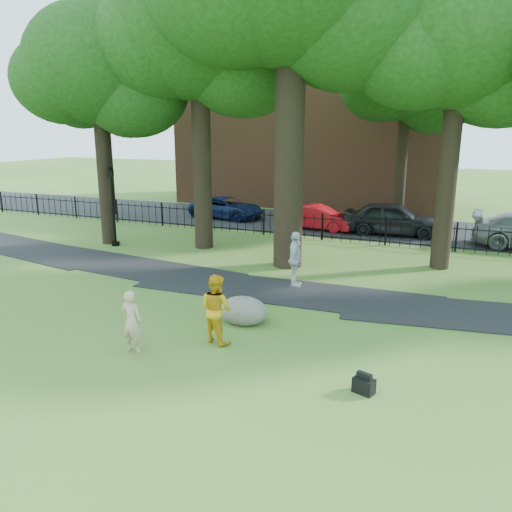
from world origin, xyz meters
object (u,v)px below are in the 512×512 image
at_px(boulder, 244,309).
at_px(red_sedan, 318,218).
at_px(woman, 132,321).
at_px(man, 216,309).
at_px(lamppost, 113,208).

xyz_separation_m(boulder, red_sedan, (-1.68, 13.34, 0.24)).
relative_size(boulder, red_sedan, 0.35).
relative_size(woman, man, 0.88).
bearing_deg(boulder, lamppost, 146.06).
bearing_deg(red_sedan, boulder, -167.44).
bearing_deg(woman, red_sedan, -90.37).
distance_m(man, boulder, 1.51).
distance_m(lamppost, red_sedan, 10.44).
bearing_deg(red_sedan, woman, -174.68).
bearing_deg(boulder, woman, -121.96).
height_order(boulder, lamppost, lamppost).
height_order(man, boulder, man).
xyz_separation_m(man, lamppost, (-9.09, 7.61, 0.87)).
distance_m(woman, red_sedan, 16.07).
bearing_deg(lamppost, man, -58.70).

